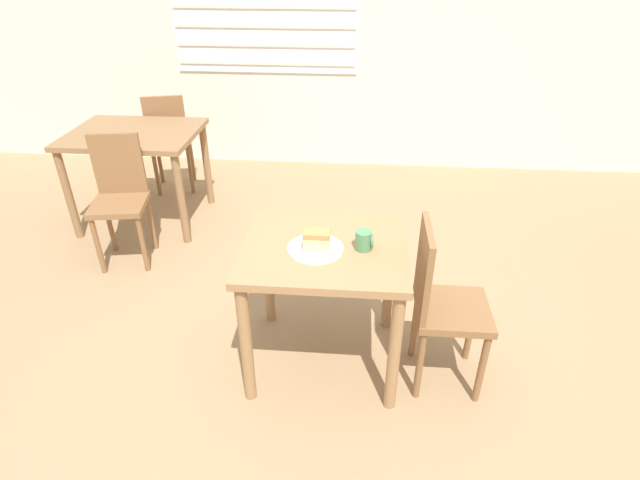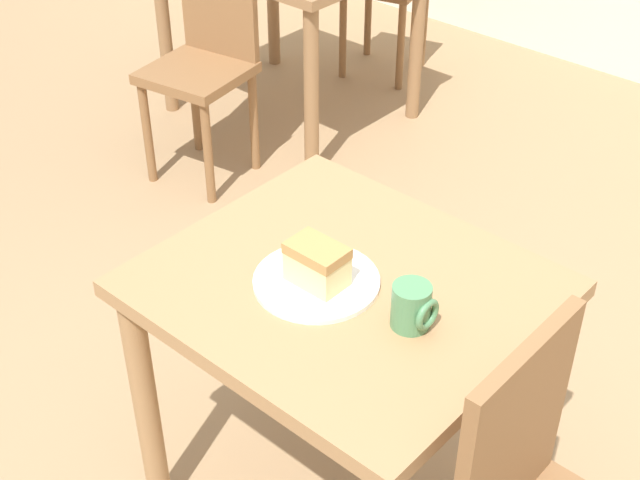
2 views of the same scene
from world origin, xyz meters
The scene contains 10 objects.
ground_plane centered at (0.00, 0.00, 0.00)m, with size 14.00×14.00×0.00m, color #997A56.
wall_back centered at (-0.01, 3.03, 1.41)m, with size 10.00×0.10×2.80m.
dining_table_near centered at (-0.01, 0.10, 0.62)m, with size 0.81×0.72×0.75m.
dining_table_far centered at (-1.62, 1.63, 0.65)m, with size 0.98×0.79×0.77m.
chair_near_window centered at (0.58, 0.01, 0.50)m, with size 0.36×0.36×0.91m.
chair_far_corner centered at (-1.52, 1.06, 0.50)m, with size 0.42×0.42×0.91m.
chair_far_opposite centered at (-1.57, 2.21, 0.50)m, with size 0.45×0.45×0.91m.
plate centered at (-0.05, 0.05, 0.76)m, with size 0.27×0.27×0.01m.
cake_slice centered at (-0.04, 0.05, 0.81)m, with size 0.13×0.08×0.09m.
coffee_mug centered at (0.19, 0.08, 0.80)m, with size 0.09×0.08×0.10m.
Camera 1 is at (0.14, -1.99, 2.04)m, focal length 28.00 mm.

